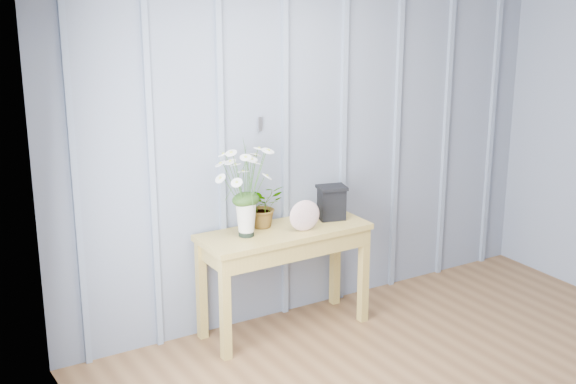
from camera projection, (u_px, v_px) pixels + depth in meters
room_shell at (445, 62)px, 4.47m from camera, size 4.00×4.50×2.50m
sideboard at (284, 245)px, 5.54m from camera, size 1.20×0.45×0.75m
daisy_vase at (245, 177)px, 5.26m from camera, size 0.46×0.35×0.66m
spider_plant at (263, 206)px, 5.52m from camera, size 0.27×0.24×0.30m
felt_disc_vessel at (305, 216)px, 5.44m from camera, size 0.23×0.10×0.22m
carved_box at (332, 202)px, 5.68m from camera, size 0.23×0.20×0.24m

